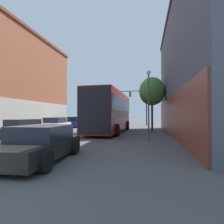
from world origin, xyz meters
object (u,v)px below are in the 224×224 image
object	(u,v)px
street_lamp	(149,102)
street_tree_near	(152,91)
hatchback_foreground	(39,144)
traffic_signal_gantry	(128,98)
parked_car_left_distant	(56,124)
parked_car_left_near	(75,122)
parked_car_left_mid	(25,128)
parked_car_left_far	(90,121)
bus	(110,111)

from	to	relation	value
street_lamp	street_tree_near	distance (m)	7.56
hatchback_foreground	traffic_signal_gantry	size ratio (longest dim) A/B	0.46
hatchback_foreground	parked_car_left_distant	xyz separation A→B (m)	(-6.02, 11.99, 0.06)
hatchback_foreground	traffic_signal_gantry	world-z (taller)	traffic_signal_gantry
hatchback_foreground	parked_car_left_near	size ratio (longest dim) A/B	0.95
traffic_signal_gantry	street_tree_near	distance (m)	10.80
parked_car_left_near	street_tree_near	world-z (taller)	street_tree_near
parked_car_left_near	street_lamp	world-z (taller)	street_lamp
parked_car_left_mid	street_lamp	world-z (taller)	street_lamp
traffic_signal_gantry	street_lamp	world-z (taller)	traffic_signal_gantry
parked_car_left_near	street_lamp	bearing A→B (deg)	-146.78
hatchback_foreground	parked_car_left_far	bearing A→B (deg)	10.63
parked_car_left_far	street_lamp	bearing A→B (deg)	-157.37
parked_car_left_near	parked_car_left_mid	world-z (taller)	parked_car_left_near
parked_car_left_mid	parked_car_left_distant	world-z (taller)	parked_car_left_distant
parked_car_left_distant	bus	bearing A→B (deg)	-102.05
parked_car_left_distant	traffic_signal_gantry	xyz separation A→B (m)	(6.80, 11.34, 3.86)
parked_car_left_near	parked_car_left_far	size ratio (longest dim) A/B	1.08
traffic_signal_gantry	street_lamp	size ratio (longest dim) A/B	1.94
parked_car_left_near	street_tree_near	size ratio (longest dim) A/B	0.76
bus	parked_car_left_far	size ratio (longest dim) A/B	2.53
hatchback_foreground	parked_car_left_near	distance (m)	18.57
parked_car_left_mid	parked_car_left_far	bearing A→B (deg)	6.27
parked_car_left_distant	street_tree_near	distance (m)	11.16
hatchback_foreground	parked_car_left_distant	bearing A→B (deg)	23.12
street_lamp	hatchback_foreground	bearing A→B (deg)	-124.87
parked_car_left_far	traffic_signal_gantry	size ratio (longest dim) A/B	0.45
street_lamp	parked_car_left_far	bearing A→B (deg)	119.25
parked_car_left_mid	parked_car_left_distant	bearing A→B (deg)	8.81
bus	parked_car_left_distant	distance (m)	6.63
parked_car_left_far	parked_car_left_distant	distance (m)	11.82
parked_car_left_distant	traffic_signal_gantry	world-z (taller)	traffic_signal_gantry
street_tree_near	parked_car_left_distant	bearing A→B (deg)	-173.47
parked_car_left_near	parked_car_left_mid	distance (m)	11.05
parked_car_left_mid	bus	bearing A→B (deg)	-48.10
bus	parked_car_left_far	distance (m)	14.38
parked_car_left_mid	hatchback_foreground	bearing A→B (deg)	-133.77
parked_car_left_distant	street_lamp	xyz separation A→B (m)	(10.08, -6.17, 1.90)
bus	hatchback_foreground	world-z (taller)	bus
hatchback_foreground	parked_car_left_mid	xyz separation A→B (m)	(-5.67, 6.49, 0.03)
parked_car_left_near	street_tree_near	distance (m)	11.99
hatchback_foreground	parked_car_left_distant	world-z (taller)	parked_car_left_distant
parked_car_left_mid	traffic_signal_gantry	xyz separation A→B (m)	(6.44, 16.84, 3.88)
parked_car_left_near	street_lamp	distance (m)	15.63
bus	parked_car_left_distant	world-z (taller)	bus
parked_car_left_far	parked_car_left_distant	xyz separation A→B (m)	(-0.00, -11.82, 0.03)
street_lamp	street_tree_near	xyz separation A→B (m)	(0.43, 7.37, 1.65)
parked_car_left_near	traffic_signal_gantry	bearing A→B (deg)	-57.71
bus	parked_car_left_mid	world-z (taller)	bus
bus	parked_car_left_far	xyz separation A→B (m)	(-6.39, 12.80, -1.49)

